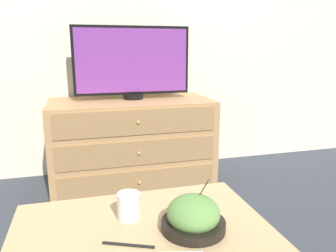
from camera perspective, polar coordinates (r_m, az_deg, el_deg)
The scene contains 8 objects.
ground_plane at distance 2.98m, azimuth -4.32°, elevation -6.95°, with size 12.00×12.00×0.00m, color #383D47.
wall_back at distance 2.83m, azimuth -4.91°, elevation 18.74°, with size 12.00×0.05×2.60m.
dresser at distance 2.55m, azimuth -6.29°, elevation -2.76°, with size 1.21×0.60×0.66m.
tv at distance 2.51m, azimuth -6.25°, elevation 11.03°, with size 0.87×0.15×0.54m.
coffee_table at distance 1.17m, azimuth -4.19°, elevation -20.66°, with size 0.87×0.65×0.44m.
takeout_bowl at distance 1.14m, azimuth 4.45°, elevation -15.41°, with size 0.22×0.22×0.17m.
drink_cup at distance 1.21m, azimuth -6.84°, elevation -13.90°, with size 0.08×0.08×0.10m.
knife at distance 1.08m, azimuth -6.92°, elevation -19.87°, with size 0.16×0.08×0.01m.
Camera 1 is at (-0.52, -2.75, 1.04)m, focal length 35.00 mm.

